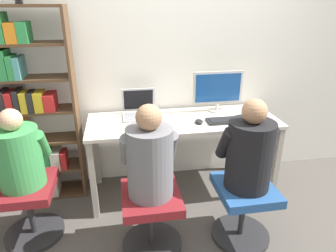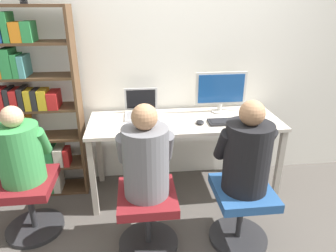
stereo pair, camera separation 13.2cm
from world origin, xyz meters
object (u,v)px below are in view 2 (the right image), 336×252
at_px(desktop_monitor, 221,91).
at_px(person_at_laptop, 146,157).
at_px(keyboard, 231,122).
at_px(bookshelf, 31,114).
at_px(office_chair_left, 241,209).
at_px(person_at_monitor, 247,153).
at_px(office_chair_side, 30,200).
at_px(laptop, 142,110).
at_px(person_near_shelf, 19,150).
at_px(office_chair_right, 148,214).

bearing_deg(desktop_monitor, person_at_laptop, -131.32).
height_order(keyboard, bookshelf, bookshelf).
xyz_separation_m(keyboard, office_chair_left, (-0.07, -0.61, -0.49)).
relative_size(desktop_monitor, person_at_monitor, 0.72).
height_order(desktop_monitor, person_at_laptop, person_at_laptop).
xyz_separation_m(keyboard, office_chair_side, (-1.75, -0.31, -0.49)).
bearing_deg(person_at_laptop, office_chair_side, 163.74).
bearing_deg(office_chair_side, keyboard, 9.90).
relative_size(office_chair_left, person_at_monitor, 0.72).
xyz_separation_m(laptop, person_near_shelf, (-0.95, -0.58, -0.08)).
distance_m(person_at_monitor, office_chair_side, 1.78).
relative_size(desktop_monitor, office_chair_left, 1.01).
relative_size(person_at_monitor, person_near_shelf, 1.13).
relative_size(keyboard, person_at_laptop, 0.61).
distance_m(person_at_monitor, bookshelf, 1.96).
bearing_deg(person_at_laptop, keyboard, 36.02).
height_order(bookshelf, person_near_shelf, bookshelf).
xyz_separation_m(keyboard, person_at_laptop, (-0.80, -0.58, -0.00)).
xyz_separation_m(laptop, bookshelf, (-1.02, -0.01, 0.01)).
relative_size(office_chair_right, person_near_shelf, 0.81).
relative_size(keyboard, office_chair_right, 0.84).
height_order(laptop, office_chair_right, laptop).
distance_m(office_chair_left, office_chair_side, 1.71).
bearing_deg(desktop_monitor, bookshelf, -179.08).
xyz_separation_m(keyboard, bookshelf, (-1.82, 0.27, 0.05)).
relative_size(bookshelf, person_near_shelf, 2.90).
distance_m(keyboard, office_chair_left, 0.79).
relative_size(office_chair_left, bookshelf, 0.28).
height_order(keyboard, office_chair_left, keyboard).
relative_size(office_chair_left, person_at_laptop, 0.72).
distance_m(desktop_monitor, person_at_monitor, 0.93).
bearing_deg(office_chair_side, laptop, 31.79).
height_order(person_at_monitor, person_near_shelf, person_at_monitor).
bearing_deg(keyboard, person_at_monitor, -96.75).
relative_size(office_chair_left, office_chair_right, 1.00).
bearing_deg(office_chair_right, keyboard, 36.27).
bearing_deg(desktop_monitor, person_near_shelf, -160.82).
distance_m(laptop, person_at_laptop, 0.87).
xyz_separation_m(desktop_monitor, keyboard, (0.03, -0.30, -0.20)).
xyz_separation_m(office_chair_left, person_at_monitor, (0.00, 0.01, 0.49)).
distance_m(office_chair_left, office_chair_right, 0.73).
xyz_separation_m(laptop, person_at_monitor, (0.73, -0.89, -0.04)).
height_order(laptop, person_at_monitor, person_at_monitor).
distance_m(laptop, keyboard, 0.85).
xyz_separation_m(office_chair_left, office_chair_side, (-1.68, 0.31, 0.00)).
bearing_deg(office_chair_left, person_at_laptop, 177.81).
relative_size(laptop, person_near_shelf, 0.52).
relative_size(office_chair_right, person_at_monitor, 0.72).
height_order(person_at_laptop, person_near_shelf, person_at_laptop).
height_order(office_chair_right, person_near_shelf, person_near_shelf).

